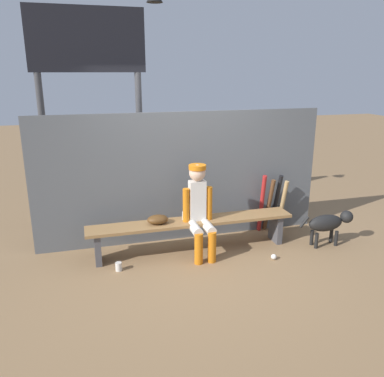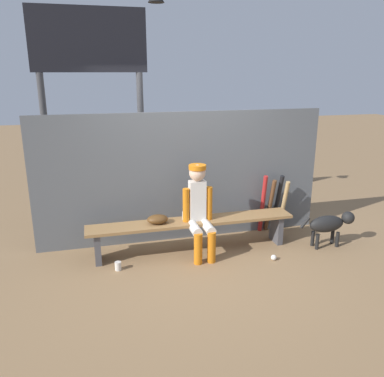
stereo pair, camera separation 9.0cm
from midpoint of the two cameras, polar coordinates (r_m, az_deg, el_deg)
ground_plane at (r=5.56m, az=0.47°, el=-9.00°), size 30.00×30.00×0.00m
chainlink_fence at (r=5.67m, az=-0.78°, el=1.63°), size 4.18×0.03×1.87m
dugout_bench at (r=5.41m, az=0.48°, el=-5.52°), size 2.84×0.36×0.46m
player_seated at (r=5.23m, az=1.56°, el=-2.83°), size 0.41×0.55×1.23m
baseball_glove at (r=5.26m, az=-4.50°, el=-4.45°), size 0.28×0.20×0.12m
bat_aluminum_red at (r=6.09m, az=10.60°, el=-2.23°), size 0.09×0.23×0.93m
bat_wood_dark at (r=6.17m, az=11.60°, el=-2.43°), size 0.09×0.25×0.85m
bat_aluminum_black at (r=6.24m, az=12.59°, el=-2.01°), size 0.10×0.26×0.91m
bat_wood_tan at (r=6.25m, az=13.47°, el=-2.43°), size 0.08×0.24×0.82m
baseball at (r=5.41m, az=12.19°, el=-9.72°), size 0.07×0.07×0.07m
cup_on_ground at (r=5.12m, az=-10.12°, el=-10.95°), size 0.08×0.08×0.11m
cup_on_bench at (r=5.39m, az=-0.52°, el=-3.93°), size 0.08×0.08×0.11m
scoreboard at (r=6.22m, az=-13.49°, el=16.46°), size 1.94×0.27×3.53m
dog at (r=5.93m, az=19.73°, el=-4.82°), size 0.84×0.20×0.49m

